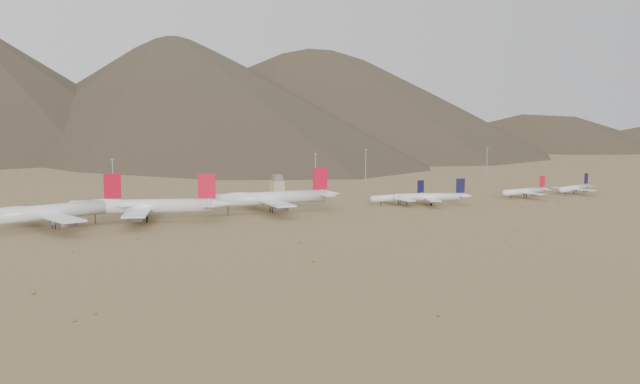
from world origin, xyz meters
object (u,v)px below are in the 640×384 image
narrowbody_b (432,197)px  widebody_centre (145,206)px  narrowbody_a (400,197)px  widebody_east (270,198)px  widebody_west (51,212)px  control_tower (277,185)px

narrowbody_b → widebody_centre: bearing=-163.0°
narrowbody_b → narrowbody_a: bearing=164.6°
widebody_centre → widebody_east: size_ratio=0.97×
narrowbody_a → narrowbody_b: bearing=-37.2°
widebody_west → widebody_east: 110.96m
narrowbody_a → control_tower: (-39.04, 88.80, 0.89)m
widebody_centre → narrowbody_a: (148.03, -0.56, -3.73)m
widebody_west → widebody_east: widebody_west is taller
widebody_east → control_tower: size_ratio=6.52×
widebody_centre → narrowbody_a: size_ratio=1.85×
narrowbody_b → control_tower: narrowbody_b is taller
control_tower → widebody_east: bearing=-116.0°
widebody_centre → narrowbody_b: widebody_centre is taller
widebody_centre → narrowbody_b: size_ratio=1.71×
widebody_east → narrowbody_b: (95.14, -15.41, -2.99)m
widebody_centre → narrowbody_b: 163.39m
widebody_west → control_tower: 176.08m
widebody_east → narrowbody_b: 96.42m
widebody_west → widebody_centre: bearing=-14.3°
control_tower → widebody_west: bearing=-149.7°
widebody_east → narrowbody_b: bearing=-6.1°
widebody_west → widebody_east: (110.88, 4.35, -0.24)m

